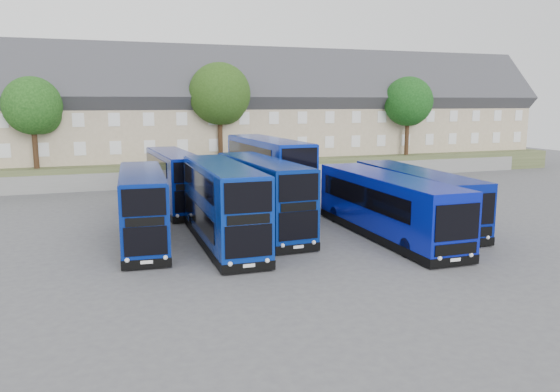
{
  "coord_description": "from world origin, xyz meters",
  "views": [
    {
      "loc": [
        -9.88,
        -24.97,
        7.58
      ],
      "look_at": [
        0.46,
        4.26,
        2.2
      ],
      "focal_mm": 35.0,
      "sensor_mm": 36.0,
      "label": 1
    }
  ],
  "objects": [
    {
      "name": "dd_rear_right",
      "position": [
        2.74,
        13.41,
        2.37
      ],
      "size": [
        3.09,
        12.21,
        4.83
      ],
      "rotation": [
        0.0,
        0.0,
        0.03
      ],
      "color": "#082297",
      "rests_on": "ground"
    },
    {
      "name": "tree_far",
      "position": [
        28.15,
        32.1,
        7.73
      ],
      "size": [
        5.44,
        5.44,
        8.67
      ],
      "color": "#382314",
      "rests_on": "earth_bank"
    },
    {
      "name": "tree_west",
      "position": [
        -13.85,
        25.1,
        7.05
      ],
      "size": [
        4.8,
        4.8,
        7.65
      ],
      "color": "#382314",
      "rests_on": "earth_bank"
    },
    {
      "name": "earth_bank",
      "position": [
        0.0,
        34.0,
        1.0
      ],
      "size": [
        80.0,
        20.0,
        2.0
      ],
      "primitive_type": "cube",
      "color": "#414C2A",
      "rests_on": "ground"
    },
    {
      "name": "dd_front_mid",
      "position": [
        -3.28,
        2.84,
        2.11
      ],
      "size": [
        2.74,
        10.89,
        4.3
      ],
      "rotation": [
        0.0,
        0.0,
        -0.02
      ],
      "color": "navy",
      "rests_on": "ground"
    },
    {
      "name": "dd_front_right",
      "position": [
        -0.37,
        4.95,
        2.07
      ],
      "size": [
        2.8,
        10.71,
        4.22
      ],
      "rotation": [
        0.0,
        0.0,
        0.03
      ],
      "color": "navy",
      "rests_on": "ground"
    },
    {
      "name": "ground",
      "position": [
        0.0,
        0.0,
        0.0
      ],
      "size": [
        120.0,
        120.0,
        0.0
      ],
      "primitive_type": "plane",
      "color": "#4D4C52",
      "rests_on": "ground"
    },
    {
      "name": "dd_rear_left",
      "position": [
        -4.19,
        13.59,
        1.98
      ],
      "size": [
        2.76,
        10.26,
        4.04
      ],
      "rotation": [
        0.0,
        0.0,
        0.04
      ],
      "color": "navy",
      "rests_on": "ground"
    },
    {
      "name": "terrace_row",
      "position": [
        6.0,
        30.0,
        6.6
      ],
      "size": [
        66.0,
        10.4,
        11.2
      ],
      "color": "tan",
      "rests_on": "earth_bank"
    },
    {
      "name": "coach_east_b",
      "position": [
        9.23,
        3.79,
        1.66
      ],
      "size": [
        3.42,
        12.5,
        3.38
      ],
      "rotation": [
        0.0,
        0.0,
        -0.07
      ],
      "color": "navy",
      "rests_on": "ground"
    },
    {
      "name": "tree_mid",
      "position": [
        2.15,
        25.6,
        8.07
      ],
      "size": [
        5.76,
        5.76,
        9.18
      ],
      "color": "#382314",
      "rests_on": "earth_bank"
    },
    {
      "name": "coach_east_a",
      "position": [
        5.89,
        1.5,
        1.71
      ],
      "size": [
        2.85,
        12.79,
        3.49
      ],
      "rotation": [
        0.0,
        0.0,
        -0.01
      ],
      "color": "#0917A5",
      "rests_on": "ground"
    },
    {
      "name": "dd_front_left",
      "position": [
        -7.28,
        4.4,
        1.92
      ],
      "size": [
        2.99,
        10.0,
        3.92
      ],
      "rotation": [
        0.0,
        0.0,
        -0.07
      ],
      "color": "navy",
      "rests_on": "ground"
    },
    {
      "name": "retaining_wall",
      "position": [
        0.0,
        24.0,
        0.75
      ],
      "size": [
        70.0,
        0.4,
        1.5
      ],
      "primitive_type": "cube",
      "color": "slate",
      "rests_on": "ground"
    },
    {
      "name": "tree_east",
      "position": [
        22.15,
        25.1,
        7.39
      ],
      "size": [
        5.12,
        5.12,
        8.16
      ],
      "color": "#382314",
      "rests_on": "earth_bank"
    }
  ]
}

